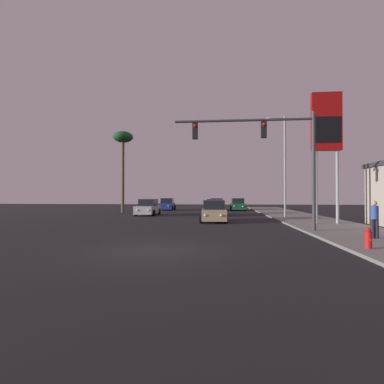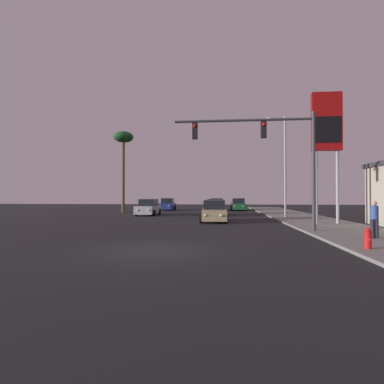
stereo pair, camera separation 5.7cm
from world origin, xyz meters
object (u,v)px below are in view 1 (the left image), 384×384
object	(u,v)px
car_grey	(217,205)
pedestrian_on_sidewalk	(375,218)
gas_station_sign	(326,129)
traffic_light_mast	(272,146)
palm_tree_mid	(123,142)
car_green	(238,205)
car_black	(215,208)
car_silver	(148,208)
car_tan	(214,212)
fire_hydrant	(368,238)
street_lamp	(283,161)
car_blue	(167,205)

from	to	relation	value
car_grey	pedestrian_on_sidewalk	xyz separation A→B (m)	(7.35, -27.76, 0.27)
car_grey	gas_station_sign	distance (m)	22.72
car_grey	traffic_light_mast	world-z (taller)	traffic_light_mast
car_grey	palm_tree_mid	size ratio (longest dim) A/B	0.44
car_grey	gas_station_sign	xyz separation A→B (m)	(7.78, -20.53, 5.86)
car_green	car_black	bearing A→B (deg)	73.17
car_black	palm_tree_mid	xyz separation A→B (m)	(-11.11, 3.85, 7.72)
car_silver	car_tan	bearing A→B (deg)	135.87
fire_hydrant	palm_tree_mid	world-z (taller)	palm_tree_mid
car_grey	fire_hydrant	distance (m)	31.06
car_tan	pedestrian_on_sidewalk	world-z (taller)	pedestrian_on_sidewalk
car_silver	gas_station_sign	bearing A→B (deg)	149.57
car_black	car_tan	size ratio (longest dim) A/B	1.00
car_black	traffic_light_mast	xyz separation A→B (m)	(3.36, -14.24, 3.99)
car_silver	car_grey	bearing A→B (deg)	-119.97
car_tan	fire_hydrant	bearing A→B (deg)	113.57
street_lamp	pedestrian_on_sidewalk	bearing A→B (deg)	-84.56
car_blue	palm_tree_mid	size ratio (longest dim) A/B	0.44
gas_station_sign	pedestrian_on_sidewalk	size ratio (longest dim) A/B	5.39
car_black	car_green	bearing A→B (deg)	-104.04
street_lamp	car_blue	bearing A→B (deg)	131.84
car_silver	car_blue	xyz separation A→B (m)	(-0.01, 11.27, 0.00)
car_silver	car_tan	world-z (taller)	same
palm_tree_mid	street_lamp	bearing A→B (deg)	-24.12
pedestrian_on_sidewalk	car_silver	bearing A→B (deg)	130.99
car_blue	palm_tree_mid	distance (m)	11.15
car_green	car_tan	distance (m)	18.58
car_green	palm_tree_mid	size ratio (longest dim) A/B	0.44
car_green	palm_tree_mid	xyz separation A→B (m)	(-14.04, -6.82, 7.72)
traffic_light_mast	gas_station_sign	world-z (taller)	gas_station_sign
fire_hydrant	car_green	bearing A→B (deg)	95.38
car_green	pedestrian_on_sidewalk	distance (m)	28.01
car_silver	car_blue	bearing A→B (deg)	-88.29
car_silver	palm_tree_mid	world-z (taller)	palm_tree_mid
car_black	car_tan	xyz separation A→B (m)	(0.02, -7.69, 0.00)
gas_station_sign	palm_tree_mid	distance (m)	23.36
car_green	traffic_light_mast	bearing A→B (deg)	89.53
car_silver	street_lamp	distance (m)	14.16
car_black	gas_station_sign	world-z (taller)	gas_station_sign
pedestrian_on_sidewalk	palm_tree_mid	bearing A→B (deg)	131.55
car_tan	fire_hydrant	xyz separation A→B (m)	(5.78, -12.06, -0.27)
pedestrian_on_sidewalk	car_green	bearing A→B (deg)	99.09
car_green	traffic_light_mast	size ratio (longest dim) A/B	0.56
car_grey	car_blue	world-z (taller)	same
car_grey	gas_station_sign	bearing A→B (deg)	112.68
car_black	fire_hydrant	xyz separation A→B (m)	(5.80, -19.75, -0.27)
car_blue	car_tan	size ratio (longest dim) A/B	1.00
gas_station_sign	palm_tree_mid	xyz separation A→B (m)	(-18.90, 13.61, 1.87)
car_black	gas_station_sign	distance (m)	13.80
car_silver	car_black	size ratio (longest dim) A/B	1.00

